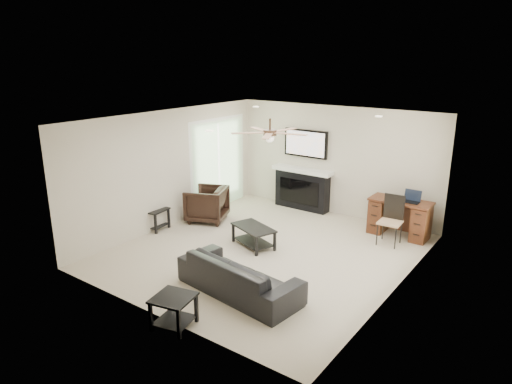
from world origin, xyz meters
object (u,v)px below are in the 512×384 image
(sofa, at_px, (239,275))
(desk, at_px, (399,218))
(coffee_table, at_px, (253,236))
(armchair, at_px, (207,204))
(fireplace_unit, at_px, (302,170))

(sofa, distance_m, desk, 3.98)
(sofa, distance_m, coffee_table, 1.84)
(armchair, relative_size, desk, 0.69)
(coffee_table, distance_m, fireplace_unit, 2.67)
(fireplace_unit, height_order, desk, fireplace_unit)
(desk, bearing_deg, sofa, -107.36)
(sofa, relative_size, coffee_table, 2.29)
(armchair, bearing_deg, sofa, 26.94)
(coffee_table, height_order, fireplace_unit, fireplace_unit)
(sofa, bearing_deg, armchair, -32.73)
(sofa, bearing_deg, coffee_table, -53.78)
(armchair, relative_size, coffee_table, 0.94)
(armchair, distance_m, fireplace_unit, 2.42)
(coffee_table, bearing_deg, desk, 66.57)
(coffee_table, relative_size, fireplace_unit, 0.47)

